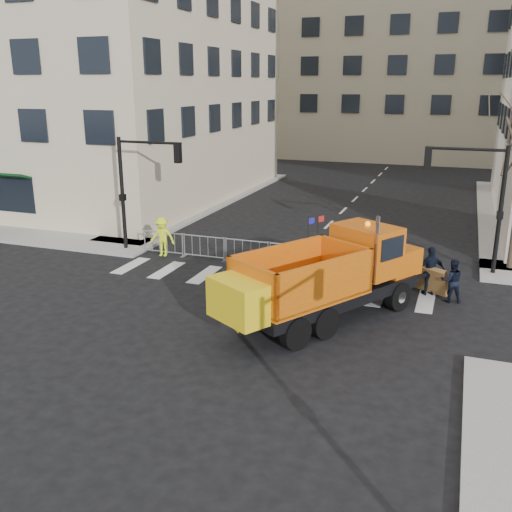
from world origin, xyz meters
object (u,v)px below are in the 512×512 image
(cop_c, at_px, (431,271))
(worker, at_px, (162,237))
(cop_a, at_px, (374,268))
(newspaper_box, at_px, (377,246))
(plow_truck, at_px, (325,275))
(cop_b, at_px, (452,281))

(cop_c, distance_m, worker, 11.82)
(cop_c, height_order, worker, worker)
(cop_a, bearing_deg, cop_c, 152.83)
(cop_a, relative_size, newspaper_box, 1.66)
(plow_truck, height_order, cop_c, plow_truck)
(cop_c, height_order, newspaper_box, cop_c)
(plow_truck, bearing_deg, worker, 93.66)
(cop_a, height_order, cop_c, cop_c)
(plow_truck, bearing_deg, cop_a, 13.05)
(plow_truck, relative_size, cop_a, 5.07)
(cop_a, bearing_deg, plow_truck, 37.96)
(cop_b, bearing_deg, cop_c, -45.61)
(cop_c, xyz_separation_m, worker, (-11.80, 0.64, 0.10))
(cop_a, distance_m, cop_b, 2.86)
(cop_c, bearing_deg, plow_truck, 22.34)
(cop_b, bearing_deg, worker, -19.97)
(cop_b, bearing_deg, plow_truck, 24.75)
(plow_truck, distance_m, worker, 9.70)
(worker, distance_m, newspaper_box, 9.73)
(cop_c, bearing_deg, worker, -30.58)
(plow_truck, distance_m, cop_c, 4.97)
(plow_truck, height_order, cop_a, plow_truck)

